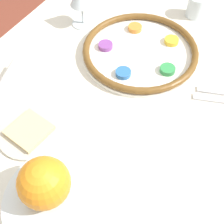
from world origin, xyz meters
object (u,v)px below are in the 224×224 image
object	(u,v)px
bread_plate	(30,132)
napkin_roll	(4,90)
orange_fruit	(44,183)
cup_near	(196,7)
fruit_stand	(66,203)
seder_plate	(140,51)

from	to	relation	value
bread_plate	napkin_roll	size ratio (longest dim) A/B	0.77
orange_fruit	bread_plate	size ratio (longest dim) A/B	0.59
orange_fruit	bread_plate	bearing A→B (deg)	-126.87
napkin_roll	cup_near	size ratio (longest dim) A/B	2.89
fruit_stand	napkin_roll	size ratio (longest dim) A/B	1.10
bread_plate	fruit_stand	bearing A→B (deg)	58.71
bread_plate	napkin_roll	bearing A→B (deg)	-116.41
fruit_stand	napkin_roll	distance (m)	0.39
fruit_stand	cup_near	world-z (taller)	fruit_stand
orange_fruit	bread_plate	world-z (taller)	orange_fruit
bread_plate	napkin_roll	distance (m)	0.15
fruit_stand	cup_near	distance (m)	0.77
napkin_roll	orange_fruit	bearing A→B (deg)	57.40
seder_plate	fruit_stand	xyz separation A→B (m)	(0.51, 0.10, 0.07)
fruit_stand	napkin_roll	world-z (taller)	fruit_stand
fruit_stand	bread_plate	size ratio (longest dim) A/B	1.42
fruit_stand	bread_plate	world-z (taller)	fruit_stand
napkin_roll	fruit_stand	bearing A→B (deg)	60.59
fruit_stand	orange_fruit	size ratio (longest dim) A/B	2.42
fruit_stand	bread_plate	xyz separation A→B (m)	(-0.12, -0.20, -0.08)
seder_plate	napkin_roll	world-z (taller)	napkin_roll
napkin_roll	cup_near	xyz separation A→B (m)	(-0.58, 0.32, 0.01)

